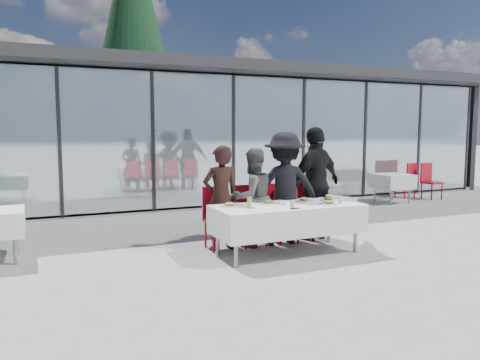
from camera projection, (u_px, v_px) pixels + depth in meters
name	position (u px, v px, depth m)	size (l,w,h in m)	color
ground	(273.00, 251.00, 7.27)	(90.00, 90.00, 0.00)	#9C9994
pavilion	(211.00, 121.00, 15.27)	(14.80, 8.80, 3.44)	gray
treeline	(54.00, 125.00, 31.70)	(62.50, 2.00, 4.40)	#1A3912
dining_table	(288.00, 219.00, 7.07)	(2.26, 0.96, 0.75)	white
diner_a	(221.00, 198.00, 7.27)	(0.60, 0.60, 1.64)	black
diner_chair_a	(218.00, 214.00, 7.42)	(0.44, 0.44, 0.97)	#AD0B1A
diner_b	(253.00, 198.00, 7.50)	(0.77, 0.77, 1.58)	#525252
diner_chair_b	(249.00, 212.00, 7.64)	(0.44, 0.44, 0.97)	#AD0B1A
diner_c	(285.00, 188.00, 7.72)	(1.19, 1.19, 1.84)	black
diner_chair_c	(281.00, 210.00, 7.87)	(0.44, 0.44, 0.97)	#AD0B1A
diner_d	(316.00, 184.00, 7.96)	(1.13, 1.13, 1.93)	black
diner_chair_d	(312.00, 207.00, 8.12)	(0.44, 0.44, 0.97)	#AD0B1A
plate_a	(230.00, 205.00, 6.86)	(0.29, 0.29, 0.07)	white
plate_b	(269.00, 202.00, 7.12)	(0.29, 0.29, 0.07)	white
plate_c	(304.00, 200.00, 7.36)	(0.29, 0.29, 0.07)	white
plate_d	(329.00, 199.00, 7.49)	(0.29, 0.29, 0.07)	white
plate_extra	(329.00, 203.00, 7.06)	(0.29, 0.29, 0.07)	white
juice_bottle	(249.00, 203.00, 6.72)	(0.06, 0.06, 0.17)	#8CC251
drinking_glasses	(317.00, 202.00, 6.94)	(0.91, 0.08, 0.10)	silver
folded_eyeglasses	(295.00, 208.00, 6.68)	(0.14, 0.03, 0.01)	black
spare_table_right	(392.00, 181.00, 12.01)	(0.86, 0.86, 0.74)	white
spare_chair_a	(429.00, 179.00, 12.72)	(0.48, 0.48, 0.97)	#AD0B1A
spare_chair_b	(408.00, 179.00, 12.83)	(0.53, 0.53, 0.97)	#AD0B1A
lounger	(323.00, 194.00, 11.79)	(1.06, 1.46, 0.72)	white
conifer_tree	(133.00, 26.00, 18.65)	(4.00, 4.00, 10.50)	#382316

